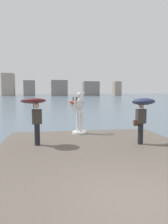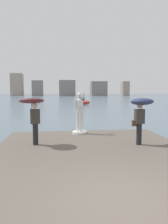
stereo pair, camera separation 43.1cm
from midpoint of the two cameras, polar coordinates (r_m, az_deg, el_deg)
name	(u,v)px [view 2 (the right image)]	position (r m, az deg, el deg)	size (l,w,h in m)	color
ground_plane	(64,104)	(44.21, -4.90, 2.05)	(400.00, 400.00, 0.00)	slate
pier	(101,167)	(7.14, 6.20, -14.29)	(7.56, 10.87, 0.40)	#60564C
statue_white_figure	(80,116)	(11.32, -0.08, -1.17)	(0.76, 0.94, 2.19)	white
onlooker_left	(33,108)	(9.06, -11.97, 1.00)	(1.16, 1.17, 1.99)	black
onlooker_right	(141,108)	(9.28, 16.07, 1.02)	(1.02, 1.03, 1.96)	black
boat_near	(83,102)	(43.26, -0.09, 2.68)	(3.23, 3.05, 1.45)	#9E2D28
distant_skyline	(53,88)	(129.31, -7.95, 6.35)	(86.82, 11.78, 12.90)	gray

